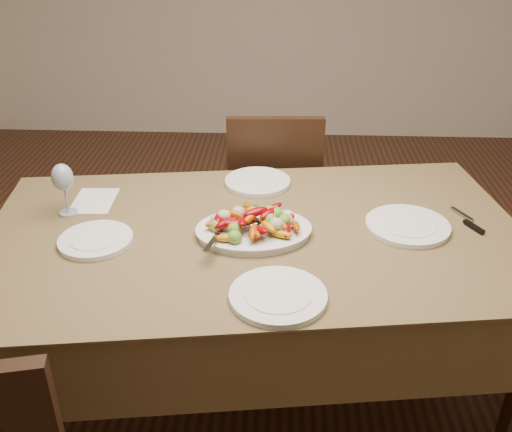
{
  "coord_description": "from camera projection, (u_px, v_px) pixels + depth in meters",
  "views": [
    {
      "loc": [
        -0.02,
        -1.66,
        1.74
      ],
      "look_at": [
        -0.1,
        0.02,
        0.82
      ],
      "focal_mm": 40.0,
      "sensor_mm": 36.0,
      "label": 1
    }
  ],
  "objects": [
    {
      "name": "chair_far",
      "position": [
        273.0,
        198.0,
        2.8
      ],
      "size": [
        0.44,
        0.44,
        0.95
      ],
      "primitive_type": null,
      "rotation": [
        0.0,
        0.0,
        3.19
      ],
      "color": "black",
      "rests_on": "ground"
    },
    {
      "name": "serving_platter",
      "position": [
        254.0,
        232.0,
        1.92
      ],
      "size": [
        0.41,
        0.33,
        0.02
      ],
      "primitive_type": "ellipsoid",
      "rotation": [
        0.0,
        0.0,
        0.13
      ],
      "color": "white",
      "rests_on": "dining_table"
    },
    {
      "name": "roasted_vegetables",
      "position": [
        254.0,
        217.0,
        1.89
      ],
      "size": [
        0.34,
        0.25,
        0.09
      ],
      "primitive_type": null,
      "rotation": [
        0.0,
        0.0,
        0.13
      ],
      "color": "#7B0206",
      "rests_on": "serving_platter"
    },
    {
      "name": "plate_left",
      "position": [
        96.0,
        240.0,
        1.88
      ],
      "size": [
        0.24,
        0.24,
        0.02
      ],
      "primitive_type": "cylinder",
      "color": "white",
      "rests_on": "dining_table"
    },
    {
      "name": "plate_far",
      "position": [
        258.0,
        182.0,
        2.27
      ],
      "size": [
        0.26,
        0.26,
        0.02
      ],
      "primitive_type": "cylinder",
      "color": "white",
      "rests_on": "dining_table"
    },
    {
      "name": "serving_spoon",
      "position": [
        235.0,
        229.0,
        1.87
      ],
      "size": [
        0.29,
        0.11,
        0.03
      ],
      "primitive_type": null,
      "rotation": [
        0.0,
        0.0,
        -0.18
      ],
      "color": "#9EA0A8",
      "rests_on": "serving_platter"
    },
    {
      "name": "wine_glass",
      "position": [
        64.0,
        188.0,
        2.01
      ],
      "size": [
        0.08,
        0.08,
        0.2
      ],
      "primitive_type": null,
      "color": "#8C99A5",
      "rests_on": "dining_table"
    },
    {
      "name": "dining_table",
      "position": [
        256.0,
        319.0,
        2.13
      ],
      "size": [
        1.96,
        1.27,
        0.76
      ],
      "primitive_type": "cube",
      "rotation": [
        0.0,
        0.0,
        0.13
      ],
      "color": "brown",
      "rests_on": "ground"
    },
    {
      "name": "table_knife",
      "position": [
        468.0,
        221.0,
        2.0
      ],
      "size": [
        0.11,
        0.19,
        0.01
      ],
      "primitive_type": null,
      "rotation": [
        0.0,
        0.0,
        0.47
      ],
      "color": "#9EA0A8",
      "rests_on": "dining_table"
    },
    {
      "name": "plate_near",
      "position": [
        278.0,
        296.0,
        1.61
      ],
      "size": [
        0.28,
        0.28,
        0.02
      ],
      "primitive_type": "cylinder",
      "color": "white",
      "rests_on": "dining_table"
    },
    {
      "name": "menu_card",
      "position": [
        94.0,
        201.0,
        2.15
      ],
      "size": [
        0.16,
        0.22,
        0.0
      ],
      "primitive_type": "cube",
      "rotation": [
        0.0,
        0.0,
        0.04
      ],
      "color": "silver",
      "rests_on": "dining_table"
    },
    {
      "name": "floor",
      "position": [
        279.0,
        398.0,
        2.29
      ],
      "size": [
        6.0,
        6.0,
        0.0
      ],
      "primitive_type": "plane",
      "color": "#3A1F11",
      "rests_on": "ground"
    },
    {
      "name": "plate_right",
      "position": [
        407.0,
        226.0,
        1.96
      ],
      "size": [
        0.29,
        0.29,
        0.02
      ],
      "primitive_type": "cylinder",
      "color": "white",
      "rests_on": "dining_table"
    }
  ]
}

